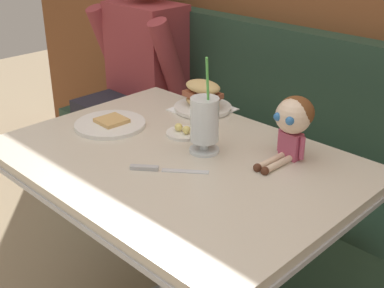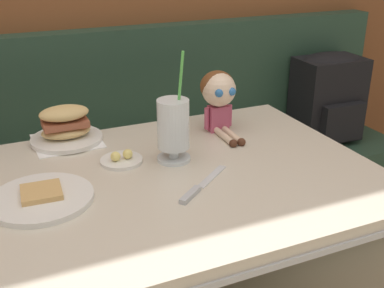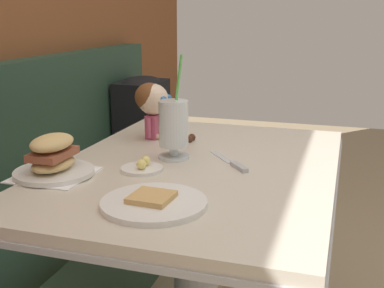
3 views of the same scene
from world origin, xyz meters
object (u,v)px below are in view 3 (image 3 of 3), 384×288
Objects in this scene: toast_plate at (154,202)px; seated_doll at (153,102)px; butter_saucer at (142,167)px; backpack at (143,114)px; milkshake_glass at (174,127)px; sandwich_plate at (53,159)px; butter_knife at (234,164)px.

seated_doll is at bearing 21.89° from toast_plate.
backpack is (1.11, 0.47, -0.09)m from butter_saucer.
seated_doll is (0.22, 0.16, 0.03)m from milkshake_glass.
toast_plate is 1.14× the size of sandwich_plate.
butter_saucer is (0.24, 0.13, 0.00)m from toast_plate.
butter_saucer is 0.61× the size of butter_knife.
backpack is (0.75, 0.36, -0.21)m from seated_doll.
backpack reaches higher than toast_plate.
butter_saucer is 0.27m from butter_knife.
sandwich_plate is 0.49m from seated_doll.
toast_plate is 1.14× the size of seated_doll.
butter_knife is at bearing -123.99° from seated_doll.
butter_knife is at bearing -16.63° from toast_plate.
sandwich_plate is 0.51m from butter_knife.
butter_knife is at bearing -62.26° from butter_saucer.
milkshake_glass is at bearing -151.95° from backpack.
milkshake_glass is at bearing -17.88° from butter_saucer.
sandwich_plate reaches higher than butter_knife.
sandwich_plate is 0.25m from butter_saucer.
backpack reaches higher than butter_knife.
seated_doll is at bearing -12.54° from sandwich_plate.
seated_doll is (0.60, 0.24, 0.12)m from toast_plate.
milkshake_glass reaches higher than butter_saucer.
milkshake_glass is 0.27m from seated_doll.
toast_plate is 0.62× the size of backpack.
sandwich_plate is (0.12, 0.35, 0.04)m from toast_plate.
butter_knife is at bearing -94.62° from milkshake_glass.
toast_plate is at bearing -109.65° from sandwich_plate.
milkshake_glass reaches higher than backpack.
toast_plate is 0.79× the size of milkshake_glass.
milkshake_glass is 0.17m from butter_saucer.
sandwich_plate is 1.26m from backpack.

